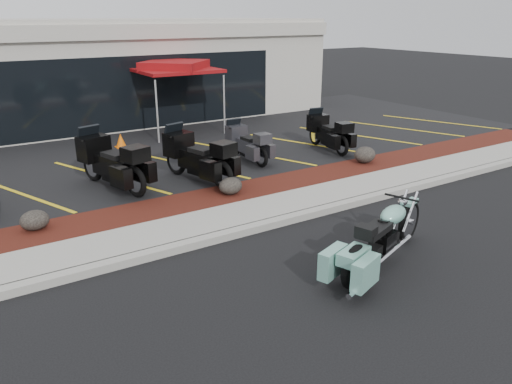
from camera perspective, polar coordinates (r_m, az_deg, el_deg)
ground at (r=9.83m, az=5.82°, el=-5.44°), size 90.00×90.00×0.00m
curb at (r=10.46m, az=2.79°, el=-3.33°), size 24.00×0.25×0.15m
sidewalk at (r=10.99m, az=0.69°, el=-2.14°), size 24.00×1.20×0.15m
mulch_bed at (r=11.94m, az=-2.47°, el=-0.32°), size 24.00×1.20×0.16m
upper_lot at (r=16.64m, az=-11.91°, el=5.01°), size 26.00×9.60×0.15m
dealership_building at (r=22.23m, az=-18.30°, el=13.11°), size 18.00×8.16×4.00m
boulder_left at (r=10.68m, az=-23.98°, el=-2.96°), size 0.55×0.46×0.39m
boulder_mid at (r=11.70m, az=-2.93°, el=0.70°), size 0.57×0.47×0.40m
boulder_right at (r=14.55m, az=12.32°, el=4.18°), size 0.65×0.54×0.46m
hero_cruiser at (r=9.92m, az=17.12°, el=-2.58°), size 3.20×1.77×1.10m
touring_black_front at (r=13.17m, az=-18.31°, el=4.18°), size 1.60×2.64×1.44m
touring_black_mid at (r=13.21m, az=-9.19°, el=4.87°), size 1.50×2.54×1.39m
touring_grey at (r=14.89m, az=-2.50°, el=6.26°), size 0.79×1.97×1.13m
touring_black_rear at (r=16.30m, az=6.83°, el=7.46°), size 1.07×2.18×1.22m
traffic_cone at (r=16.54m, az=-15.20°, el=5.71°), size 0.39×0.39×0.44m
popup_canopy at (r=18.16m, az=-9.26°, el=13.85°), size 3.05×3.05×2.49m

